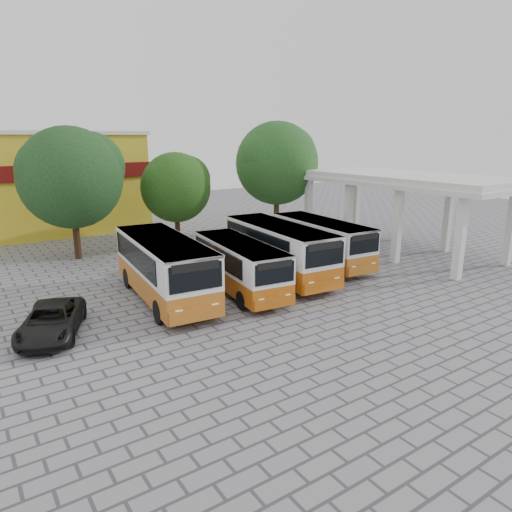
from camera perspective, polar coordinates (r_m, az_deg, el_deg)
ground at (r=24.03m, az=8.29°, el=-4.51°), size 90.00×90.00×0.00m
terminal_shelter at (r=33.28m, az=17.59°, el=8.96°), size 6.80×15.80×5.40m
shophouse_block at (r=43.08m, az=-28.22°, el=8.06°), size 20.40×10.40×8.30m
bus_far_left at (r=22.64m, az=-11.43°, el=-1.11°), size 3.35×8.76×3.09m
bus_centre_left at (r=23.41m, az=-2.05°, el=-0.95°), size 3.06×7.55×2.64m
bus_centre_right at (r=25.78m, az=2.83°, el=1.06°), size 3.27×8.68×3.06m
bus_far_right at (r=28.76m, az=8.15°, el=2.06°), size 2.97×7.96×2.81m
tree_left at (r=31.70m, az=-22.06°, el=9.44°), size 6.80×6.47×8.55m
tree_middle at (r=34.47m, az=-9.93°, el=8.73°), size 5.39×5.13×6.79m
tree_right at (r=37.55m, az=2.72°, el=11.83°), size 6.98×6.64×9.09m
parked_car at (r=20.35m, az=-24.20°, el=-7.39°), size 3.68×5.01×1.27m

